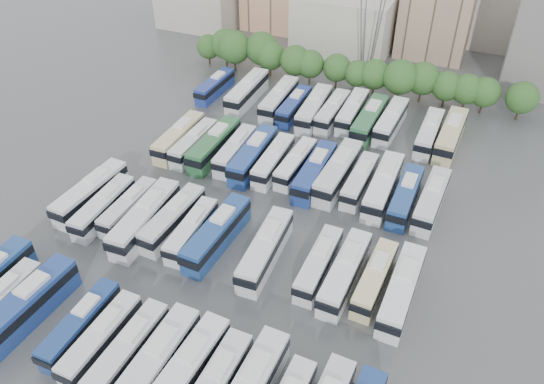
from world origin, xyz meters
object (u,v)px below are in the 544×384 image
at_px(bus_r2_s10, 360,180).
at_px(bus_r3_s7, 332,111).
at_px(bus_r1_s12, 375,278).
at_px(bus_r0_s4, 81,324).
at_px(bus_r1_s11, 345,273).
at_px(bus_r3_s8, 352,111).
at_px(bus_r1_s4, 173,218).
at_px(bus_r1_s6, 217,233).
at_px(bus_r0_s2, 25,308).
at_px(bus_r1_s2, 129,207).
at_px(bus_r2_s8, 315,172).
at_px(bus_r0_s7, 155,365).
at_px(bus_r1_s5, 192,230).
at_px(bus_r3_s0, 215,86).
at_px(bus_r3_s2, 247,91).
at_px(bus_r2_s2, 194,143).
at_px(bus_r2_s7, 296,163).
at_px(bus_r1_s13, 402,290).
at_px(bus_r2_s13, 431,200).
at_px(bus_r2_s11, 383,186).
at_px(bus_r1_s10, 319,264).
at_px(bus_r2_s3, 214,145).
at_px(bus_r3_s13, 451,135).
at_px(bus_r3_s10, 391,121).
at_px(bus_r3_s4, 279,99).
at_px(bus_r2_s9, 338,172).
at_px(bus_r1_s0, 91,193).
at_px(bus_r3_s9, 370,120).
at_px(bus_r0_s8, 186,372).
at_px(bus_r2_s4, 235,150).
at_px(bus_r2_s6, 273,160).
at_px(bus_r3_s12, 429,133).
at_px(bus_r1_s8, 265,249).
at_px(bus_r0_s6, 128,350).
at_px(bus_r1_s1, 104,207).
at_px(bus_r1_s3, 145,218).
at_px(bus_r2_s1, 179,137).

distance_m(bus_r2_s10, bus_r3_s7, 20.00).
bearing_deg(bus_r1_s12, bus_r0_s4, -142.69).
xyz_separation_m(bus_r1_s11, bus_r3_s8, (-10.13, 36.96, 0.00)).
height_order(bus_r1_s4, bus_r1_s6, bus_r1_s6).
height_order(bus_r0_s2, bus_r3_s8, bus_r0_s2).
xyz_separation_m(bus_r1_s2, bus_r2_s8, (20.08, 17.15, 0.31)).
height_order(bus_r0_s7, bus_r1_s11, bus_r0_s7).
xyz_separation_m(bus_r0_s4, bus_r1_s5, (3.12, 17.37, -0.02)).
bearing_deg(bus_r1_s12, bus_r3_s0, 140.45).
relative_size(bus_r1_s12, bus_r3_s2, 0.82).
bearing_deg(bus_r2_s2, bus_r2_s7, 4.40).
bearing_deg(bus_r1_s13, bus_r2_s13, 90.46).
distance_m(bus_r1_s11, bus_r2_s11, 17.82).
relative_size(bus_r1_s6, bus_r1_s10, 1.17).
relative_size(bus_r0_s7, bus_r3_s8, 1.05).
distance_m(bus_r2_s3, bus_r3_s7, 22.15).
distance_m(bus_r2_s10, bus_r3_s8, 19.91).
xyz_separation_m(bus_r0_s2, bus_r3_s13, (36.30, 54.00, 0.01)).
relative_size(bus_r0_s4, bus_r3_s2, 0.80).
relative_size(bus_r1_s6, bus_r3_s2, 0.96).
distance_m(bus_r0_s7, bus_r1_s12, 25.73).
bearing_deg(bus_r2_s2, bus_r3_s10, 35.32).
bearing_deg(bus_r3_s4, bus_r2_s9, -48.10).
xyz_separation_m(bus_r1_s0, bus_r3_s9, (29.80, 34.45, 0.09)).
xyz_separation_m(bus_r0_s8, bus_r1_s0, (-26.36, 19.04, 0.04)).
relative_size(bus_r0_s8, bus_r2_s4, 1.09).
distance_m(bus_r1_s0, bus_r2_s6, 26.29).
bearing_deg(bus_r3_s12, bus_r1_s8, -110.09).
height_order(bus_r1_s5, bus_r3_s7, bus_r3_s7).
relative_size(bus_r0_s7, bus_r2_s2, 1.13).
xyz_separation_m(bus_r1_s5, bus_r3_s9, (13.40, 35.41, 0.40)).
distance_m(bus_r0_s4, bus_r2_s7, 37.74).
xyz_separation_m(bus_r0_s7, bus_r3_s8, (3.00, 56.05, -0.11)).
bearing_deg(bus_r3_s4, bus_r0_s6, -84.77).
xyz_separation_m(bus_r1_s11, bus_r1_s13, (6.55, -0.04, 0.04)).
bearing_deg(bus_r1_s5, bus_r1_s8, -0.76).
xyz_separation_m(bus_r1_s11, bus_r2_s7, (-13.36, 18.64, -0.18)).
relative_size(bus_r1_s1, bus_r3_s9, 0.87).
distance_m(bus_r1_s11, bus_r3_s13, 35.95).
relative_size(bus_r3_s2, bus_r3_s7, 1.13).
distance_m(bus_r0_s4, bus_r2_s10, 41.04).
bearing_deg(bus_r0_s6, bus_r3_s7, 87.54).
distance_m(bus_r1_s11, bus_r2_s8, 20.03).
bearing_deg(bus_r1_s1, bus_r1_s10, 0.95).
relative_size(bus_r0_s7, bus_r1_s3, 0.96).
distance_m(bus_r1_s10, bus_r1_s13, 9.82).
bearing_deg(bus_r2_s10, bus_r3_s10, 90.40).
bearing_deg(bus_r1_s11, bus_r2_s1, 152.93).
relative_size(bus_r3_s9, bus_r3_s12, 1.10).
bearing_deg(bus_r1_s8, bus_r1_s5, 178.52).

